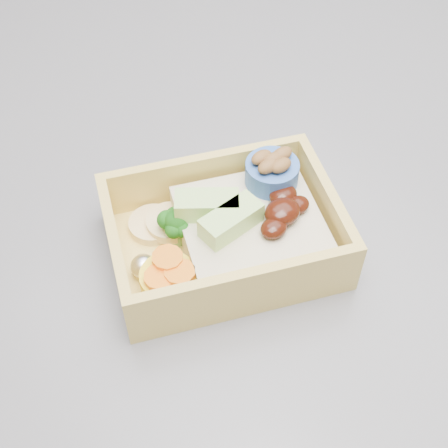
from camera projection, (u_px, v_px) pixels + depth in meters
bento_box at (230, 230)px, 0.45m from camera, size 0.19×0.17×0.06m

